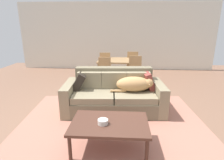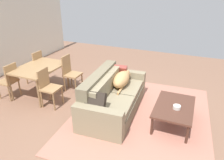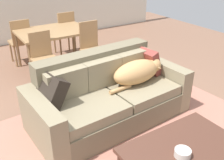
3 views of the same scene
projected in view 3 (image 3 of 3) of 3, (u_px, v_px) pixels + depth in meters
ground_plane at (100, 119)px, 3.58m from camera, size 10.00×10.00×0.00m
area_rug at (138, 144)px, 3.12m from camera, size 3.64×3.07×0.01m
couch at (108, 96)px, 3.48m from camera, size 2.14×1.10×0.88m
dog_on_left_cushion at (138, 72)px, 3.51m from camera, size 0.89×0.38×0.31m
throw_pillow_by_left_arm at (51, 91)px, 2.99m from camera, size 0.37×0.41×0.41m
throw_pillow_by_right_arm at (148, 62)px, 3.78m from camera, size 0.28×0.41×0.40m
coffee_table at (184, 152)px, 2.43m from camera, size 1.12×0.74×0.43m
bowl_on_coffee_table at (183, 153)px, 2.32m from camera, size 0.15×0.15×0.07m
dining_table at (53, 34)px, 4.86m from camera, size 1.28×0.95×0.75m
dining_chair_near_left at (44, 56)px, 4.32m from camera, size 0.41×0.41×0.90m
dining_chair_near_right at (92, 46)px, 4.73m from camera, size 0.40×0.40×0.95m
dining_chair_far_left at (21, 40)px, 5.11m from camera, size 0.41×0.41×0.91m
dining_chair_far_right at (65, 31)px, 5.55m from camera, size 0.40×0.40×0.95m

